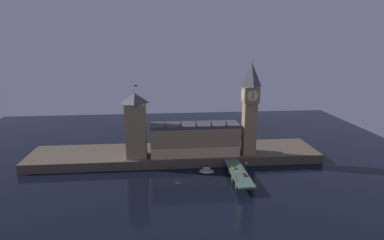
% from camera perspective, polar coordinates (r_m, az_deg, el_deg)
% --- Properties ---
extents(ground_plane, '(400.00, 400.00, 0.00)m').
position_cam_1_polar(ground_plane, '(217.28, -2.55, -10.50)').
color(ground_plane, black).
extents(embankment, '(220.00, 42.00, 6.69)m').
position_cam_1_polar(embankment, '(252.07, -3.01, -6.13)').
color(embankment, brown).
rests_on(embankment, ground_plane).
extents(parliament_hall, '(65.05, 18.77, 28.28)m').
position_cam_1_polar(parliament_hall, '(239.39, 0.47, -3.40)').
color(parliament_hall, '#9E845B').
rests_on(parliament_hall, embankment).
extents(clock_tower, '(11.50, 11.61, 70.07)m').
position_cam_1_polar(clock_tower, '(237.10, 10.28, 2.54)').
color(clock_tower, '#9E845B').
rests_on(clock_tower, embankment).
extents(victoria_tower, '(14.76, 14.76, 53.30)m').
position_cam_1_polar(victoria_tower, '(234.73, -9.94, -0.92)').
color(victoria_tower, '#9E845B').
rests_on(victoria_tower, embankment).
extents(bridge, '(10.33, 46.00, 5.87)m').
position_cam_1_polar(bridge, '(216.50, 8.29, -9.54)').
color(bridge, '#476656').
rests_on(bridge, ground_plane).
extents(car_northbound_lead, '(1.99, 3.89, 1.49)m').
position_cam_1_polar(car_northbound_lead, '(220.23, 7.37, -8.40)').
color(car_northbound_lead, yellow).
rests_on(car_northbound_lead, bridge).
extents(car_southbound_lead, '(1.86, 3.95, 1.35)m').
position_cam_1_polar(car_southbound_lead, '(210.61, 9.32, -9.57)').
color(car_southbound_lead, red).
rests_on(car_southbound_lead, bridge).
extents(pedestrian_near_rail, '(0.38, 0.38, 1.76)m').
position_cam_1_polar(pedestrian_near_rail, '(206.31, 7.67, -9.93)').
color(pedestrian_near_rail, black).
rests_on(pedestrian_near_rail, bridge).
extents(pedestrian_mid_walk, '(0.38, 0.38, 1.65)m').
position_cam_1_polar(pedestrian_mid_walk, '(219.12, 9.30, -8.54)').
color(pedestrian_mid_walk, black).
rests_on(pedestrian_mid_walk, bridge).
extents(street_lamp_near, '(1.34, 0.60, 6.90)m').
position_cam_1_polar(street_lamp_near, '(199.88, 7.95, -9.70)').
color(street_lamp_near, '#2D3333').
rests_on(street_lamp_near, bridge).
extents(street_lamp_mid, '(1.34, 0.60, 6.47)m').
position_cam_1_polar(street_lamp_mid, '(215.45, 9.63, -8.04)').
color(street_lamp_mid, '#2D3333').
rests_on(street_lamp_mid, bridge).
extents(boat_upstream, '(10.92, 6.25, 4.00)m').
position_cam_1_polar(boat_upstream, '(225.87, 2.62, -9.11)').
color(boat_upstream, white).
rests_on(boat_upstream, ground_plane).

